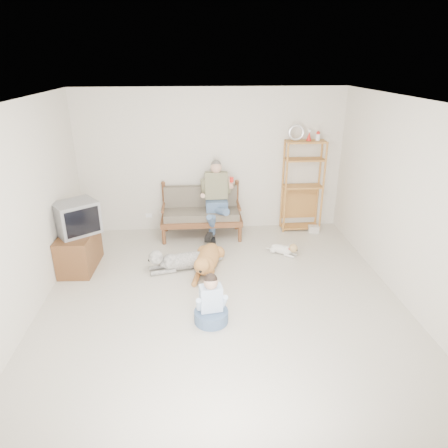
{
  "coord_description": "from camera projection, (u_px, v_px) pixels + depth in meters",
  "views": [
    {
      "loc": [
        -0.36,
        -4.66,
        3.16
      ],
      "look_at": [
        0.09,
        1.0,
        0.79
      ],
      "focal_mm": 32.0,
      "sensor_mm": 36.0,
      "label": 1
    }
  ],
  "objects": [
    {
      "name": "child",
      "position": [
        211.0,
        305.0,
        5.09
      ],
      "size": [
        0.44,
        0.44,
        0.7
      ],
      "rotation": [
        0.0,
        0.0,
        0.14
      ],
      "color": "slate",
      "rests_on": "ground"
    },
    {
      "name": "crt_tv",
      "position": [
        76.0,
        218.0,
        6.23
      ],
      "size": [
        0.79,
        0.76,
        0.51
      ],
      "rotation": [
        0.0,
        0.0,
        -0.94
      ],
      "color": "slate",
      "rests_on": "tv_stand"
    },
    {
      "name": "man",
      "position": [
        216.0,
        205.0,
        7.32
      ],
      "size": [
        0.55,
        0.79,
        1.28
      ],
      "color": "slate",
      "rests_on": "loveseat"
    },
    {
      "name": "wall_right",
      "position": [
        414.0,
        208.0,
        5.2
      ],
      "size": [
        0.0,
        5.5,
        5.5
      ],
      "primitive_type": "plane",
      "rotation": [
        1.57,
        0.0,
        -1.57
      ],
      "color": "beige",
      "rests_on": "ground"
    },
    {
      "name": "wall_back",
      "position": [
        212.0,
        162.0,
        7.55
      ],
      "size": [
        5.0,
        0.0,
        5.0
      ],
      "primitive_type": "plane",
      "rotation": [
        1.57,
        0.0,
        0.0
      ],
      "color": "beige",
      "rests_on": "ground"
    },
    {
      "name": "wall_left",
      "position": [
        17.0,
        220.0,
        4.83
      ],
      "size": [
        0.0,
        5.5,
        5.5
      ],
      "primitive_type": "plane",
      "rotation": [
        1.57,
        0.0,
        1.57
      ],
      "color": "beige",
      "rests_on": "ground"
    },
    {
      "name": "terrier",
      "position": [
        285.0,
        249.0,
        6.91
      ],
      "size": [
        0.53,
        0.44,
        0.23
      ],
      "rotation": [
        0.0,
        0.0,
        0.89
      ],
      "color": "white",
      "rests_on": "ground"
    },
    {
      "name": "floor",
      "position": [
        223.0,
        304.0,
        5.53
      ],
      "size": [
        5.5,
        5.5,
        0.0
      ],
      "primitive_type": "plane",
      "color": "beige",
      "rests_on": "ground"
    },
    {
      "name": "golden_retriever",
      "position": [
        207.0,
        260.0,
        6.37
      ],
      "size": [
        0.55,
        1.41,
        0.43
      ],
      "rotation": [
        0.0,
        0.0,
        -0.21
      ],
      "color": "#B3773E",
      "rests_on": "ground"
    },
    {
      "name": "wall_outlet",
      "position": [
        149.0,
        215.0,
        7.84
      ],
      "size": [
        0.12,
        0.02,
        0.08
      ],
      "primitive_type": "cube",
      "color": "white",
      "rests_on": "ground"
    },
    {
      "name": "etagere",
      "position": [
        303.0,
        185.0,
        7.66
      ],
      "size": [
        0.78,
        0.34,
        2.05
      ],
      "color": "#B9823A",
      "rests_on": "ground"
    },
    {
      "name": "shaggy_dog",
      "position": [
        180.0,
        260.0,
        6.41
      ],
      "size": [
        1.27,
        0.5,
        0.38
      ],
      "rotation": [
        0.0,
        0.0,
        -1.34
      ],
      "color": "white",
      "rests_on": "ground"
    },
    {
      "name": "loveseat",
      "position": [
        201.0,
        211.0,
        7.54
      ],
      "size": [
        1.5,
        0.7,
        0.95
      ],
      "rotation": [
        0.0,
        0.0,
        -0.0
      ],
      "color": "brown",
      "rests_on": "ground"
    },
    {
      "name": "wall_front",
      "position": [
        257.0,
        372.0,
        2.48
      ],
      "size": [
        5.0,
        0.0,
        5.0
      ],
      "primitive_type": "plane",
      "rotation": [
        -1.57,
        0.0,
        0.0
      ],
      "color": "beige",
      "rests_on": "ground"
    },
    {
      "name": "ceiling",
      "position": [
        223.0,
        102.0,
        4.5
      ],
      "size": [
        5.5,
        5.5,
        0.0
      ],
      "primitive_type": "plane",
      "rotation": [
        3.14,
        0.0,
        0.0
      ],
      "color": "silver",
      "rests_on": "ground"
    },
    {
      "name": "book_stack",
      "position": [
        314.0,
        229.0,
        7.81
      ],
      "size": [
        0.22,
        0.17,
        0.13
      ],
      "primitive_type": "cube",
      "rotation": [
        0.0,
        0.0,
        -0.13
      ],
      "color": "silver",
      "rests_on": "ground"
    },
    {
      "name": "tv_stand",
      "position": [
        79.0,
        251.0,
        6.41
      ],
      "size": [
        0.54,
        0.92,
        0.6
      ],
      "rotation": [
        0.0,
        0.0,
        -0.05
      ],
      "color": "brown",
      "rests_on": "ground"
    }
  ]
}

